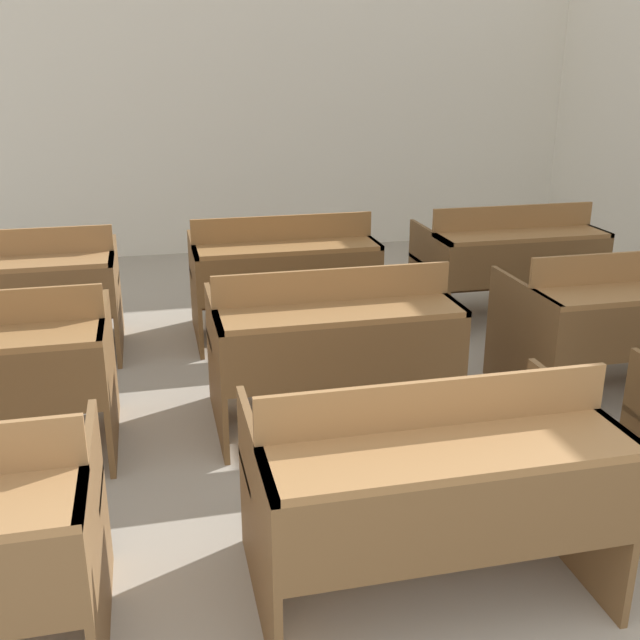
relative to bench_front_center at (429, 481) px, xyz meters
The scene contains 7 objects.
wall_back 5.36m from the bench_front_center, 92.21° to the left, with size 7.30×0.06×2.97m.
bench_front_center is the anchor object (origin of this frame).
bench_second_center 1.39m from the bench_front_center, 90.23° to the left, with size 1.22×0.79×0.85m.
bench_second_right 2.16m from the bench_front_center, 39.10° to the left, with size 1.22×0.79×0.85m.
bench_third_left 3.22m from the bench_front_center, 122.44° to the left, with size 1.22×0.79×0.85m.
bench_third_center 2.75m from the bench_front_center, 90.30° to the left, with size 1.22×0.79×0.85m.
bench_third_right 3.19m from the bench_front_center, 58.76° to the left, with size 1.22×0.79×0.85m.
Camera 1 is at (-0.68, -0.56, 1.85)m, focal length 42.00 mm.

